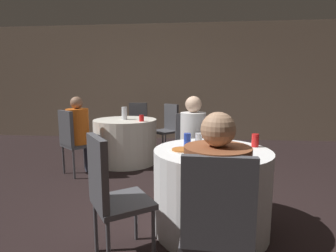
# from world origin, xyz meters

# --- Properties ---
(ground_plane) EXTENTS (16.00, 16.00, 0.00)m
(ground_plane) POSITION_xyz_m (0.00, 0.00, 0.00)
(ground_plane) COLOR black
(wall_back) EXTENTS (16.00, 0.06, 2.80)m
(wall_back) POSITION_xyz_m (0.00, 4.12, 1.40)
(wall_back) COLOR gray
(wall_back) RESTS_ON ground_plane
(table_near) EXTENTS (1.05, 1.05, 0.75)m
(table_near) POSITION_xyz_m (0.10, -0.11, 0.37)
(table_near) COLOR white
(table_near) RESTS_ON ground_plane
(table_far) EXTENTS (1.07, 1.07, 0.75)m
(table_far) POSITION_xyz_m (-1.24, 1.92, 0.37)
(table_far) COLOR white
(table_far) RESTS_ON ground_plane
(chair_near_north) EXTENTS (0.47, 0.48, 0.97)m
(chair_near_north) POSITION_xyz_m (-0.10, 0.81, 0.57)
(chair_near_north) COLOR #47474C
(chair_near_north) RESTS_ON ground_plane
(chair_near_southwest) EXTENTS (0.56, 0.56, 0.97)m
(chair_near_southwest) POSITION_xyz_m (-0.67, -0.65, 0.57)
(chair_near_southwest) COLOR #47474C
(chair_near_southwest) RESTS_ON ground_plane
(chair_near_south) EXTENTS (0.42, 0.42, 0.97)m
(chair_near_south) POSITION_xyz_m (0.06, -1.05, 0.57)
(chair_near_south) COLOR #47474C
(chair_near_south) RESTS_ON ground_plane
(chair_far_northeast) EXTENTS (0.57, 0.57, 0.97)m
(chair_far_northeast) POSITION_xyz_m (-0.57, 2.60, 0.57)
(chair_far_northeast) COLOR #47474C
(chair_far_northeast) RESTS_ON ground_plane
(chair_far_southwest) EXTENTS (0.56, 0.56, 0.97)m
(chair_far_southwest) POSITION_xyz_m (-1.84, 1.18, 0.57)
(chair_far_southwest) COLOR #47474C
(chair_far_southwest) RESTS_ON ground_plane
(chair_far_north) EXTENTS (0.40, 0.41, 0.97)m
(chair_far_north) POSITION_xyz_m (-1.23, 2.88, 0.57)
(chair_far_north) COLOR #47474C
(chair_far_north) RESTS_ON ground_plane
(person_orange_shirt) EXTENTS (0.45, 0.47, 1.16)m
(person_orange_shirt) POSITION_xyz_m (-1.73, 1.32, 0.58)
(person_orange_shirt) COLOR #33384C
(person_orange_shirt) RESTS_ON ground_plane
(person_floral_shirt) EXTENTS (0.38, 0.53, 1.17)m
(person_floral_shirt) POSITION_xyz_m (0.07, -0.89, 0.61)
(person_floral_shirt) COLOR #282828
(person_floral_shirt) RESTS_ON ground_plane
(person_white_shirt) EXTENTS (0.35, 0.49, 1.19)m
(person_white_shirt) POSITION_xyz_m (-0.06, 0.64, 0.59)
(person_white_shirt) COLOR black
(person_white_shirt) RESTS_ON ground_plane
(pizza_plate_near) EXTENTS (0.24, 0.24, 0.02)m
(pizza_plate_near) POSITION_xyz_m (-0.17, -0.17, 0.76)
(pizza_plate_near) COLOR white
(pizza_plate_near) RESTS_ON table_near
(soda_can_silver) EXTENTS (0.07, 0.07, 0.12)m
(soda_can_silver) POSITION_xyz_m (-0.02, 0.04, 0.81)
(soda_can_silver) COLOR silver
(soda_can_silver) RESTS_ON table_near
(soda_can_red) EXTENTS (0.07, 0.07, 0.12)m
(soda_can_red) POSITION_xyz_m (0.50, 0.05, 0.81)
(soda_can_red) COLOR red
(soda_can_red) RESTS_ON table_near
(soda_can_blue) EXTENTS (0.07, 0.07, 0.12)m
(soda_can_blue) POSITION_xyz_m (-0.13, 0.03, 0.81)
(soda_can_blue) COLOR #1E38A5
(soda_can_blue) RESTS_ON table_near
(cup_near) EXTENTS (0.07, 0.07, 0.09)m
(cup_near) POSITION_xyz_m (0.17, -0.06, 0.79)
(cup_near) COLOR silver
(cup_near) RESTS_ON table_near
(bottle_far) EXTENTS (0.09, 0.09, 0.21)m
(bottle_far) POSITION_xyz_m (-1.24, 1.92, 0.85)
(bottle_far) COLOR silver
(bottle_far) RESTS_ON table_far
(cup_far) EXTENTS (0.08, 0.08, 0.10)m
(cup_far) POSITION_xyz_m (-0.91, 1.72, 0.80)
(cup_far) COLOR red
(cup_far) RESTS_ON table_far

